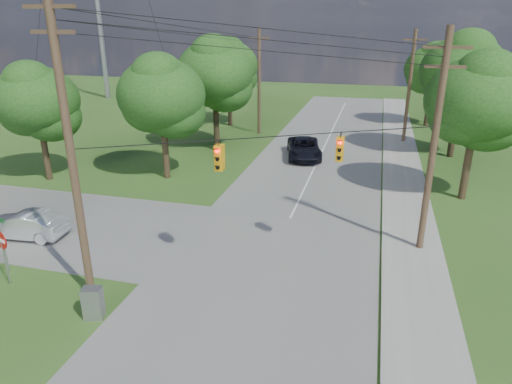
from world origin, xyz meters
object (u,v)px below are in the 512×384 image
(pole_ne, at_px, (434,142))
(pole_north_e, at_px, (409,86))
(pole_north_w, at_px, (259,81))
(pole_sw, at_px, (70,149))
(control_cabinet, at_px, (93,303))
(car_cross_silver, at_px, (25,225))
(do_not_enter_sign, at_px, (2,246))
(car_main_north, at_px, (304,148))

(pole_ne, relative_size, pole_north_e, 1.05)
(pole_north_e, xyz_separation_m, pole_north_w, (-13.90, 0.00, 0.00))
(pole_sw, xyz_separation_m, control_cabinet, (1.10, -1.43, -5.59))
(car_cross_silver, bearing_deg, do_not_enter_sign, 26.28)
(pole_ne, relative_size, car_cross_silver, 2.44)
(pole_north_w, relative_size, car_main_north, 1.76)
(car_main_north, relative_size, do_not_enter_sign, 2.26)
(pole_north_w, xyz_separation_m, do_not_enter_sign, (-3.44, -29.85, -3.31))
(car_cross_silver, bearing_deg, control_cabinet, 49.87)
(pole_sw, xyz_separation_m, pole_north_e, (13.50, 29.60, -1.10))
(pole_north_e, height_order, control_cabinet, pole_north_e)
(pole_sw, distance_m, car_main_north, 23.39)
(control_cabinet, bearing_deg, car_main_north, 65.30)
(car_cross_silver, xyz_separation_m, car_main_north, (11.61, 18.44, 0.08))
(pole_ne, distance_m, pole_north_e, 22.00)
(pole_sw, relative_size, car_main_north, 2.12)
(pole_sw, distance_m, pole_ne, 15.51)
(pole_ne, bearing_deg, pole_north_w, 122.29)
(pole_sw, height_order, car_main_north, pole_sw)
(pole_ne, bearing_deg, do_not_enter_sign, -155.65)
(pole_ne, xyz_separation_m, pole_north_e, (-0.00, 22.00, -0.34))
(pole_north_e, distance_m, control_cabinet, 33.71)
(car_cross_silver, distance_m, car_main_north, 21.79)
(car_cross_silver, bearing_deg, pole_ne, 95.84)
(pole_sw, bearing_deg, control_cabinet, -52.34)
(pole_ne, bearing_deg, pole_north_e, 90.00)
(pole_ne, height_order, car_main_north, pole_ne)
(do_not_enter_sign, bearing_deg, pole_north_w, 100.97)
(pole_sw, bearing_deg, pole_north_w, 90.77)
(pole_sw, xyz_separation_m, car_main_north, (5.35, 22.12, -5.41))
(car_main_north, bearing_deg, pole_sw, -116.26)
(car_cross_silver, bearing_deg, pole_north_e, 137.31)
(pole_north_w, height_order, car_main_north, pole_north_w)
(pole_sw, bearing_deg, pole_ne, 29.38)
(pole_north_e, distance_m, car_cross_silver, 32.88)
(car_cross_silver, height_order, do_not_enter_sign, do_not_enter_sign)
(pole_ne, relative_size, pole_north_w, 1.05)
(pole_sw, relative_size, car_cross_silver, 2.79)
(pole_north_e, relative_size, do_not_enter_sign, 3.99)
(pole_sw, height_order, do_not_enter_sign, pole_sw)
(pole_sw, height_order, control_cabinet, pole_sw)
(pole_north_w, relative_size, car_cross_silver, 2.33)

